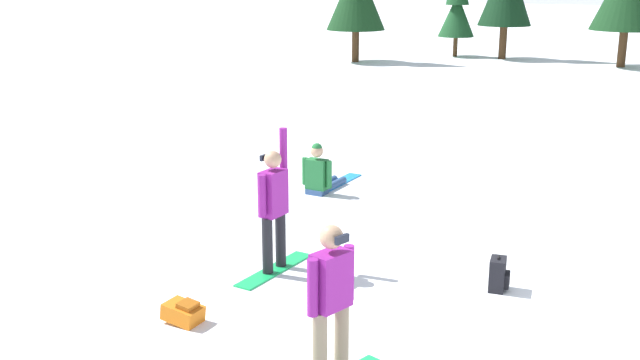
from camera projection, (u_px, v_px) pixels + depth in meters
ground_plane at (548, 357)px, 8.51m from camera, size 800.00×800.00×0.00m
snowboarder_foreground at (331, 304)px, 7.66m from camera, size 1.06×1.44×1.75m
snowboarder_midground at (273, 207)px, 10.69m from camera, size 0.80×1.54×2.02m
snowboarder_background at (321, 174)px, 14.71m from camera, size 0.94×1.77×0.99m
backpack_black at (498, 275)px, 10.24m from camera, size 0.29×0.34×0.47m
backpack_orange at (183, 312)px, 9.31m from camera, size 0.56×0.44×0.29m
pine_tree_slender at (457, 7)px, 36.78m from camera, size 1.73×1.73×4.30m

